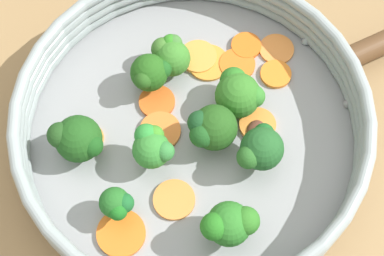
% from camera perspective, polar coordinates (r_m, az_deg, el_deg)
% --- Properties ---
extents(ground_plane, '(4.00, 4.00, 0.00)m').
position_cam_1_polar(ground_plane, '(0.68, 0.00, -1.02)').
color(ground_plane, '#99774B').
extents(skillet, '(0.35, 0.35, 0.01)m').
position_cam_1_polar(skillet, '(0.67, 0.00, -0.78)').
color(skillet, '#939699').
rests_on(skillet, ground_plane).
extents(skillet_rim_wall, '(0.36, 0.36, 0.05)m').
position_cam_1_polar(skillet_rim_wall, '(0.64, 0.00, 0.42)').
color(skillet_rim_wall, '#909D9D').
rests_on(skillet_rim_wall, skillet).
extents(skillet_rivet_left, '(0.01, 0.01, 0.01)m').
position_cam_1_polar(skillet_rivet_left, '(0.69, 13.64, 2.12)').
color(skillet_rivet_left, '#979496').
rests_on(skillet_rivet_left, skillet).
extents(skillet_rivet_right, '(0.01, 0.01, 0.01)m').
position_cam_1_polar(skillet_rivet_right, '(0.72, 10.06, 7.61)').
color(skillet_rivet_right, '#8F989C').
rests_on(skillet_rivet_right, skillet).
extents(carrot_slice_0, '(0.05, 0.05, 0.00)m').
position_cam_1_polar(carrot_slice_0, '(0.68, -3.14, 2.34)').
color(carrot_slice_0, orange).
rests_on(carrot_slice_0, skillet).
extents(carrot_slice_1, '(0.04, 0.04, 0.00)m').
position_cam_1_polar(carrot_slice_1, '(0.67, -9.08, -0.86)').
color(carrot_slice_1, orange).
rests_on(carrot_slice_1, skillet).
extents(carrot_slice_2, '(0.05, 0.05, 0.01)m').
position_cam_1_polar(carrot_slice_2, '(0.66, -2.84, -0.26)').
color(carrot_slice_2, orange).
rests_on(carrot_slice_2, skillet).
extents(carrot_slice_3, '(0.05, 0.05, 0.00)m').
position_cam_1_polar(carrot_slice_3, '(0.72, 7.52, 6.96)').
color(carrot_slice_3, '#F68D3F').
rests_on(carrot_slice_3, skillet).
extents(carrot_slice_4, '(0.04, 0.04, 0.01)m').
position_cam_1_polar(carrot_slice_4, '(0.67, 5.84, 0.28)').
color(carrot_slice_4, orange).
rests_on(carrot_slice_4, skillet).
extents(carrot_slice_5, '(0.04, 0.04, 0.00)m').
position_cam_1_polar(carrot_slice_5, '(0.70, 7.45, 4.77)').
color(carrot_slice_5, orange).
rests_on(carrot_slice_5, skillet).
extents(carrot_slice_6, '(0.06, 0.06, 0.00)m').
position_cam_1_polar(carrot_slice_6, '(0.70, 1.45, 5.83)').
color(carrot_slice_6, orange).
rests_on(carrot_slice_6, skillet).
extents(carrot_slice_7, '(0.04, 0.04, 0.01)m').
position_cam_1_polar(carrot_slice_7, '(0.71, 4.83, 7.29)').
color(carrot_slice_7, orange).
rests_on(carrot_slice_7, skillet).
extents(carrot_slice_8, '(0.06, 0.06, 0.00)m').
position_cam_1_polar(carrot_slice_8, '(0.64, -1.61, -6.39)').
color(carrot_slice_8, orange).
rests_on(carrot_slice_8, skillet).
extents(carrot_slice_9, '(0.05, 0.05, 0.00)m').
position_cam_1_polar(carrot_slice_9, '(0.70, 4.04, 5.65)').
color(carrot_slice_9, orange).
rests_on(carrot_slice_9, skillet).
extents(carrot_slice_10, '(0.05, 0.05, 0.01)m').
position_cam_1_polar(carrot_slice_10, '(0.70, 0.55, 6.34)').
color(carrot_slice_10, '#F49C40').
rests_on(carrot_slice_10, skillet).
extents(carrot_slice_11, '(0.07, 0.07, 0.00)m').
position_cam_1_polar(carrot_slice_11, '(0.63, -6.32, -9.30)').
color(carrot_slice_11, orange).
rests_on(carrot_slice_11, skillet).
extents(broccoli_floret_0, '(0.03, 0.03, 0.04)m').
position_cam_1_polar(broccoli_floret_0, '(0.61, -6.63, -6.75)').
color(broccoli_floret_0, '#6F9A4D').
rests_on(broccoli_floret_0, skillet).
extents(broccoli_floret_1, '(0.05, 0.05, 0.05)m').
position_cam_1_polar(broccoli_floret_1, '(0.66, 4.15, 3.10)').
color(broccoli_floret_1, '#648655').
rests_on(broccoli_floret_1, skillet).
extents(broccoli_floret_2, '(0.05, 0.05, 0.05)m').
position_cam_1_polar(broccoli_floret_2, '(0.63, 1.72, -0.03)').
color(broccoli_floret_2, '#739F4F').
rests_on(broccoli_floret_2, skillet).
extents(broccoli_floret_3, '(0.05, 0.05, 0.05)m').
position_cam_1_polar(broccoli_floret_3, '(0.60, 3.44, -8.49)').
color(broccoli_floret_3, '#7DB360').
rests_on(broccoli_floret_3, skillet).
extents(broccoli_floret_4, '(0.05, 0.04, 0.05)m').
position_cam_1_polar(broccoli_floret_4, '(0.63, 6.12, -1.83)').
color(broccoli_floret_4, '#81A968').
rests_on(broccoli_floret_4, skillet).
extents(broccoli_floret_5, '(0.04, 0.05, 0.05)m').
position_cam_1_polar(broccoli_floret_5, '(0.62, -3.58, -1.65)').
color(broccoli_floret_5, '#7E955D').
rests_on(broccoli_floret_5, skillet).
extents(broccoli_floret_6, '(0.04, 0.05, 0.04)m').
position_cam_1_polar(broccoli_floret_6, '(0.68, -1.91, 6.56)').
color(broccoli_floret_6, '#749652').
rests_on(broccoli_floret_6, skillet).
extents(broccoli_floret_7, '(0.05, 0.05, 0.05)m').
position_cam_1_polar(broccoli_floret_7, '(0.64, -10.15, -0.98)').
color(broccoli_floret_7, '#6BA751').
rests_on(broccoli_floret_7, skillet).
extents(broccoli_floret_8, '(0.04, 0.04, 0.05)m').
position_cam_1_polar(broccoli_floret_8, '(0.66, -3.76, 4.86)').
color(broccoli_floret_8, '#6E9451').
rests_on(broccoli_floret_8, skillet).
extents(mushroom_piece_0, '(0.03, 0.03, 0.01)m').
position_cam_1_polar(mushroom_piece_0, '(0.66, 5.75, -0.36)').
color(mushroom_piece_0, brown).
rests_on(mushroom_piece_0, skillet).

